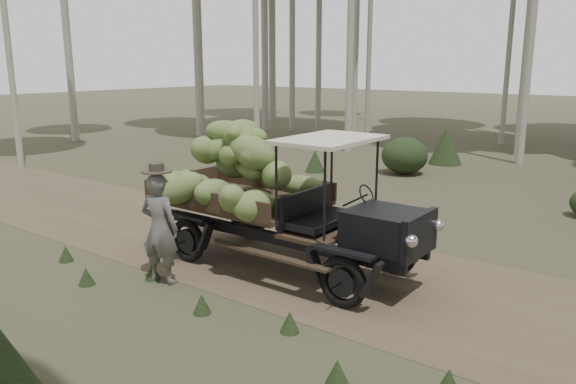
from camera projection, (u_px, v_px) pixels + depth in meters
name	position (u px, v px, depth m)	size (l,w,h in m)	color
ground	(371.00, 280.00, 9.36)	(120.00, 120.00, 0.00)	#473D2B
dirt_track	(371.00, 280.00, 9.36)	(70.00, 4.00, 0.01)	brown
banana_truck	(259.00, 182.00, 9.86)	(5.45, 2.65, 2.58)	black
farmer	(160.00, 227.00, 9.09)	(0.75, 0.59, 2.00)	#575450
undergrowth	(382.00, 250.00, 9.23)	(23.60, 22.72, 1.40)	#233319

